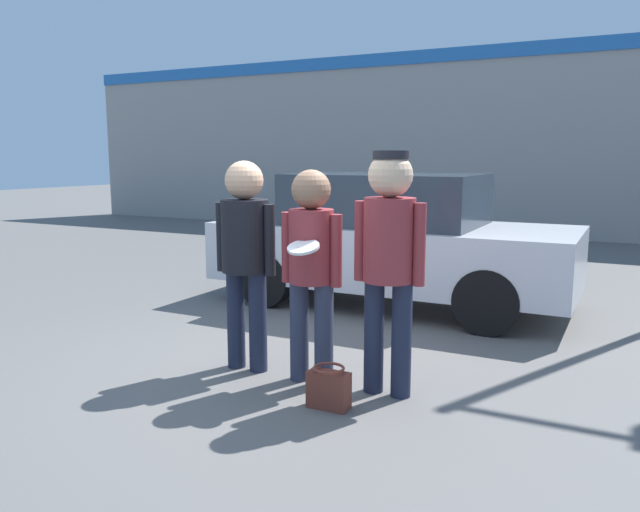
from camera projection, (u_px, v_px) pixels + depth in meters
name	position (u px, v px, depth m)	size (l,w,h in m)	color
ground_plane	(282.00, 369.00, 5.27)	(56.00, 56.00, 0.00)	#5B5956
storefront_building	(512.00, 141.00, 13.77)	(24.00, 0.22, 4.20)	gray
person_left	(245.00, 245.00, 5.12)	(0.56, 0.39, 1.75)	#1E2338
person_middle_with_frisbee	(311.00, 258.00, 4.82)	(0.52, 0.54, 1.68)	#2D3347
person_right	(389.00, 248.00, 4.56)	(0.55, 0.38, 1.82)	#1E2338
parked_car_near	(391.00, 240.00, 7.48)	(4.22, 1.78, 1.58)	silver
shrub	(359.00, 212.00, 14.98)	(0.92, 0.92, 0.92)	#285B2D
handbag	(329.00, 388.00, 4.44)	(0.30, 0.23, 0.31)	brown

